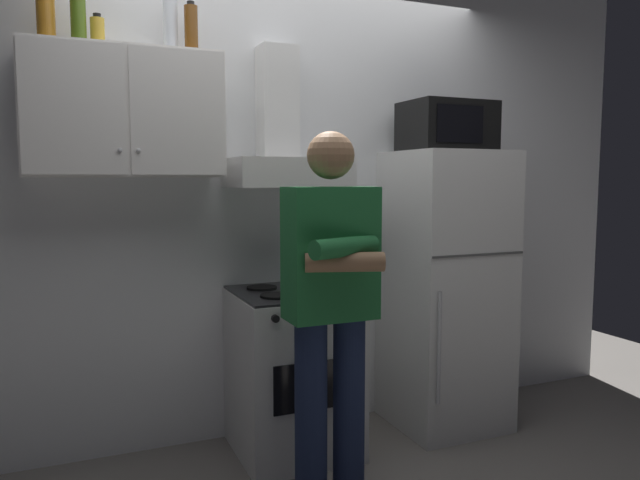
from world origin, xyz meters
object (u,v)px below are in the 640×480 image
object	(u,v)px
range_hood	(284,150)
cooking_pot	(325,279)
refrigerator	(445,290)
bottle_liquor_amber	(45,7)
bottle_spice_jar	(98,32)
upper_cabinet	(124,114)
bottle_olive_oil	(78,19)
microwave	(447,127)
person_standing	(331,307)
stove_oven	(293,371)
bottle_vodka_clear	(170,25)
bottle_beer_brown	(191,30)

from	to	relation	value
range_hood	cooking_pot	xyz separation A→B (m)	(0.13, -0.25, -0.66)
refrigerator	bottle_liquor_amber	bearing A→B (deg)	176.28
bottle_spice_jar	upper_cabinet	bearing A→B (deg)	-2.76
upper_cabinet	bottle_olive_oil	size ratio (longest dim) A/B	3.72
refrigerator	microwave	distance (m)	0.94
person_standing	upper_cabinet	bearing A→B (deg)	135.74
stove_oven	bottle_liquor_amber	bearing A→B (deg)	173.12
refrigerator	bottle_vodka_clear	xyz separation A→B (m)	(-1.52, 0.17, 1.39)
refrigerator	bottle_beer_brown	distance (m)	1.98
upper_cabinet	bottle_spice_jar	bearing A→B (deg)	177.24
stove_oven	bottle_beer_brown	size ratio (longest dim) A/B	3.44
upper_cabinet	bottle_olive_oil	distance (m)	0.45
bottle_spice_jar	stove_oven	bearing A→B (deg)	-8.19
upper_cabinet	bottle_vodka_clear	xyz separation A→B (m)	(0.23, 0.04, 0.44)
bottle_spice_jar	bottle_liquor_amber	xyz separation A→B (m)	(-0.22, 0.00, 0.09)
range_hood	bottle_vodka_clear	bearing A→B (deg)	175.94
bottle_liquor_amber	bottle_olive_oil	world-z (taller)	bottle_liquor_amber
bottle_olive_oil	stove_oven	bearing A→B (deg)	-6.10
refrigerator	bottle_liquor_amber	size ratio (longest dim) A/B	4.83
cooking_pot	stove_oven	bearing A→B (deg)	137.51
microwave	bottle_olive_oil	world-z (taller)	bottle_olive_oil
range_hood	refrigerator	xyz separation A→B (m)	(0.95, -0.13, -0.80)
cooking_pot	bottle_spice_jar	world-z (taller)	bottle_spice_jar
cooking_pot	bottle_beer_brown	xyz separation A→B (m)	(-0.60, 0.25, 1.24)
person_standing	bottle_beer_brown	bearing A→B (deg)	119.82
range_hood	bottle_olive_oil	distance (m)	1.14
upper_cabinet	cooking_pot	world-z (taller)	upper_cabinet
microwave	bottle_spice_jar	bearing A→B (deg)	176.57
person_standing	bottle_olive_oil	size ratio (longest dim) A/B	6.79
person_standing	range_hood	bearing A→B (deg)	86.09
bottle_spice_jar	refrigerator	bearing A→B (deg)	-4.00
cooking_pot	bottle_vodka_clear	xyz separation A→B (m)	(-0.70, 0.29, 1.26)
cooking_pot	upper_cabinet	bearing A→B (deg)	165.27
refrigerator	bottle_vodka_clear	bearing A→B (deg)	173.75
refrigerator	microwave	xyz separation A→B (m)	(-0.00, 0.02, 0.94)
upper_cabinet	cooking_pot	xyz separation A→B (m)	(0.93, -0.24, -0.82)
upper_cabinet	person_standing	xyz separation A→B (m)	(0.75, -0.73, -0.85)
microwave	person_standing	bearing A→B (deg)	-148.00
refrigerator	bottle_liquor_amber	world-z (taller)	bottle_liquor_amber
cooking_pot	bottle_vodka_clear	size ratio (longest dim) A/B	0.96
bottle_vodka_clear	bottle_spice_jar	bearing A→B (deg)	-173.87
range_hood	person_standing	size ratio (longest dim) A/B	0.46
stove_oven	bottle_liquor_amber	distance (m)	2.11
bottle_spice_jar	bottle_olive_oil	size ratio (longest dim) A/B	0.62
range_hood	person_standing	bearing A→B (deg)	-93.91
cooking_pot	range_hood	bearing A→B (deg)	117.88
microwave	refrigerator	bearing A→B (deg)	-89.10
cooking_pot	bottle_beer_brown	size ratio (longest dim) A/B	1.14
bottle_beer_brown	stove_oven	bearing A→B (deg)	-15.72
bottle_spice_jar	cooking_pot	bearing A→B (deg)	-13.54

